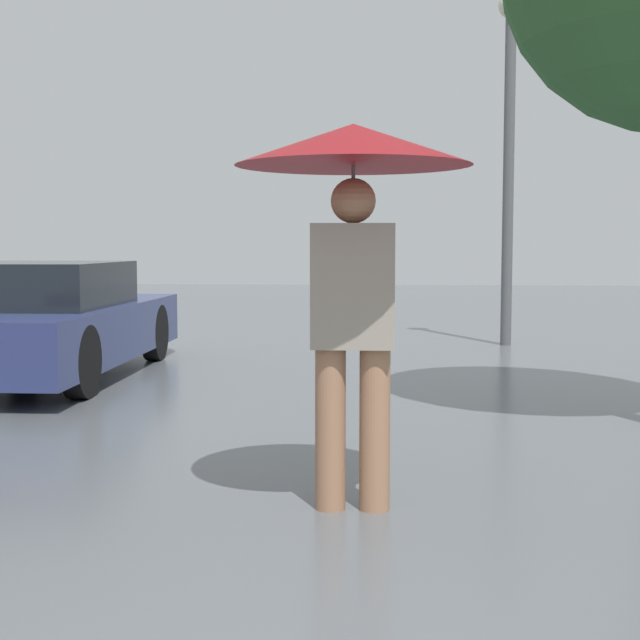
{
  "coord_description": "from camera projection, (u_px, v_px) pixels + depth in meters",
  "views": [
    {
      "loc": [
        0.1,
        -0.72,
        1.37
      ],
      "look_at": [
        -0.19,
        3.82,
        0.99
      ],
      "focal_mm": 50.0,
      "sensor_mm": 36.0,
      "label": 1
    }
  ],
  "objects": [
    {
      "name": "pedestrian",
      "position": [
        353.0,
        198.0,
        4.49
      ],
      "size": [
        1.2,
        1.2,
        1.98
      ],
      "color": "#9E7051",
      "rests_on": "ground_plane"
    },
    {
      "name": "parked_car_farthest",
      "position": [
        45.0,
        322.0,
        9.24
      ],
      "size": [
        1.8,
        4.31,
        1.2
      ],
      "color": "navy",
      "rests_on": "ground_plane"
    },
    {
      "name": "street_lamp",
      "position": [
        509.0,
        128.0,
        11.99
      ],
      "size": [
        0.35,
        0.35,
        4.73
      ],
      "color": "#515456",
      "rests_on": "ground_plane"
    }
  ]
}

